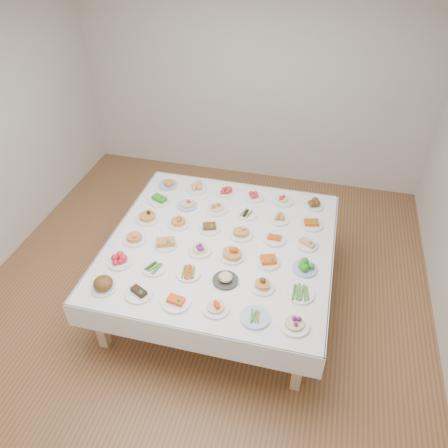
% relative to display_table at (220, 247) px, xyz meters
% --- Properties ---
extents(room_envelope, '(5.02, 5.02, 2.81)m').
position_rel_display_table_xyz_m(room_envelope, '(-0.20, 0.09, 1.15)').
color(room_envelope, olive).
rests_on(room_envelope, ground).
extents(display_table, '(2.29, 2.29, 0.75)m').
position_rel_display_table_xyz_m(display_table, '(0.00, 0.00, 0.00)').
color(display_table, white).
rests_on(display_table, ground).
extents(dish_0, '(0.23, 0.23, 0.13)m').
position_rel_display_table_xyz_m(dish_0, '(-0.87, -0.87, 0.13)').
color(dish_0, white).
rests_on(dish_0, display_table).
extents(dish_1, '(0.25, 0.25, 0.10)m').
position_rel_display_table_xyz_m(dish_1, '(-0.53, -0.86, 0.10)').
color(dish_1, white).
rests_on(dish_1, display_table).
extents(dish_2, '(0.26, 0.26, 0.10)m').
position_rel_display_table_xyz_m(dish_2, '(-0.18, -0.88, 0.10)').
color(dish_2, white).
rests_on(dish_2, display_table).
extents(dish_3, '(0.23, 0.23, 0.12)m').
position_rel_display_table_xyz_m(dish_3, '(0.18, -0.86, 0.12)').
color(dish_3, white).
rests_on(dish_3, display_table).
extents(dish_4, '(0.25, 0.25, 0.05)m').
position_rel_display_table_xyz_m(dish_4, '(0.53, -0.88, 0.08)').
color(dish_4, '#4C66B2').
rests_on(dish_4, display_table).
extents(dish_5, '(0.25, 0.25, 0.13)m').
position_rel_display_table_xyz_m(dish_5, '(0.86, -0.87, 0.12)').
color(dish_5, white).
rests_on(dish_5, display_table).
extents(dish_6, '(0.24, 0.24, 0.11)m').
position_rel_display_table_xyz_m(dish_6, '(-0.87, -0.53, 0.11)').
color(dish_6, white).
rests_on(dish_6, display_table).
extents(dish_7, '(0.22, 0.22, 0.05)m').
position_rel_display_table_xyz_m(dish_7, '(-0.52, -0.53, 0.08)').
color(dish_7, white).
rests_on(dish_7, display_table).
extents(dish_8, '(0.23, 0.23, 0.06)m').
position_rel_display_table_xyz_m(dish_8, '(-0.18, -0.51, 0.09)').
color(dish_8, white).
rests_on(dish_8, display_table).
extents(dish_9, '(0.24, 0.24, 0.12)m').
position_rel_display_table_xyz_m(dish_9, '(0.18, -0.52, 0.12)').
color(dish_9, '#2E2B29').
rests_on(dish_9, display_table).
extents(dish_10, '(0.22, 0.22, 0.13)m').
position_rel_display_table_xyz_m(dish_10, '(0.53, -0.51, 0.12)').
color(dish_10, white).
rests_on(dish_10, display_table).
extents(dish_11, '(0.25, 0.25, 0.06)m').
position_rel_display_table_xyz_m(dish_11, '(0.87, -0.51, 0.09)').
color(dish_11, white).
rests_on(dish_11, display_table).
extents(dish_12, '(0.24, 0.24, 0.15)m').
position_rel_display_table_xyz_m(dish_12, '(-0.87, -0.18, 0.13)').
color(dish_12, white).
rests_on(dish_12, display_table).
extents(dish_13, '(0.23, 0.23, 0.11)m').
position_rel_display_table_xyz_m(dish_13, '(-0.53, -0.18, 0.11)').
color(dish_13, white).
rests_on(dish_13, display_table).
extents(dish_14, '(0.24, 0.24, 0.13)m').
position_rel_display_table_xyz_m(dish_14, '(-0.17, -0.18, 0.12)').
color(dish_14, white).
rests_on(dish_14, display_table).
extents(dish_15, '(0.28, 0.27, 0.16)m').
position_rel_display_table_xyz_m(dish_15, '(0.16, -0.18, 0.14)').
color(dish_15, white).
rests_on(dish_15, display_table).
extents(dish_16, '(0.23, 0.23, 0.11)m').
position_rel_display_table_xyz_m(dish_16, '(0.52, -0.18, 0.11)').
color(dish_16, white).
rests_on(dish_16, display_table).
extents(dish_17, '(0.23, 0.23, 0.11)m').
position_rel_display_table_xyz_m(dish_17, '(0.88, -0.18, 0.12)').
color(dish_17, '#4C66B2').
rests_on(dish_17, display_table).
extents(dish_18, '(0.25, 0.25, 0.15)m').
position_rel_display_table_xyz_m(dish_18, '(-0.87, 0.18, 0.13)').
color(dish_18, white).
rests_on(dish_18, display_table).
extents(dish_19, '(0.23, 0.23, 0.14)m').
position_rel_display_table_xyz_m(dish_19, '(-0.51, 0.18, 0.13)').
color(dish_19, white).
rests_on(dish_19, display_table).
extents(dish_20, '(0.23, 0.23, 0.10)m').
position_rel_display_table_xyz_m(dish_20, '(-0.17, 0.18, 0.10)').
color(dish_20, white).
rests_on(dish_20, display_table).
extents(dish_21, '(0.25, 0.25, 0.14)m').
position_rel_display_table_xyz_m(dish_21, '(0.18, 0.16, 0.13)').
color(dish_21, white).
rests_on(dish_21, display_table).
extents(dish_22, '(0.24, 0.24, 0.09)m').
position_rel_display_table_xyz_m(dish_22, '(0.53, 0.17, 0.10)').
color(dish_22, white).
rests_on(dish_22, display_table).
extents(dish_23, '(0.22, 0.22, 0.09)m').
position_rel_display_table_xyz_m(dish_23, '(0.86, 0.17, 0.10)').
color(dish_23, white).
rests_on(dish_23, display_table).
extents(dish_24, '(0.24, 0.24, 0.10)m').
position_rel_display_table_xyz_m(dish_24, '(-0.86, 0.53, 0.11)').
color(dish_24, white).
rests_on(dish_24, display_table).
extents(dish_25, '(0.22, 0.22, 0.11)m').
position_rel_display_table_xyz_m(dish_25, '(-0.52, 0.51, 0.11)').
color(dish_25, '#4C66B2').
rests_on(dish_25, display_table).
extents(dish_26, '(0.27, 0.27, 0.14)m').
position_rel_display_table_xyz_m(dish_26, '(-0.18, 0.53, 0.13)').
color(dish_26, white).
rests_on(dish_26, display_table).
extents(dish_27, '(0.22, 0.22, 0.05)m').
position_rel_display_table_xyz_m(dish_27, '(0.16, 0.51, 0.08)').
color(dish_27, white).
rests_on(dish_27, display_table).
extents(dish_28, '(0.23, 0.23, 0.09)m').
position_rel_display_table_xyz_m(dish_28, '(0.52, 0.52, 0.10)').
color(dish_28, white).
rests_on(dish_28, display_table).
extents(dish_29, '(0.25, 0.25, 0.11)m').
position_rel_display_table_xyz_m(dish_29, '(0.88, 0.52, 0.11)').
color(dish_29, white).
rests_on(dish_29, display_table).
extents(dish_30, '(0.23, 0.23, 0.10)m').
position_rel_display_table_xyz_m(dish_30, '(-0.88, 0.86, 0.10)').
color(dish_30, '#4C66B2').
rests_on(dish_30, display_table).
extents(dish_31, '(0.24, 0.24, 0.11)m').
position_rel_display_table_xyz_m(dish_31, '(-0.51, 0.87, 0.12)').
color(dish_31, white).
rests_on(dish_31, display_table).
extents(dish_32, '(0.22, 0.22, 0.10)m').
position_rel_display_table_xyz_m(dish_32, '(-0.17, 0.88, 0.11)').
color(dish_32, white).
rests_on(dish_32, display_table).
extents(dish_33, '(0.24, 0.24, 0.11)m').
position_rel_display_table_xyz_m(dish_33, '(0.18, 0.87, 0.11)').
color(dish_33, white).
rests_on(dish_33, display_table).
extents(dish_34, '(0.25, 0.25, 0.12)m').
position_rel_display_table_xyz_m(dish_34, '(0.51, 0.87, 0.12)').
color(dish_34, white).
rests_on(dish_34, display_table).
extents(dish_35, '(0.22, 0.22, 0.11)m').
position_rel_display_table_xyz_m(dish_35, '(0.87, 0.86, 0.11)').
color(dish_35, white).
rests_on(dish_35, display_table).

